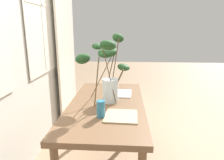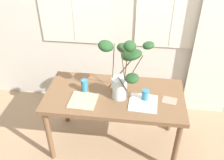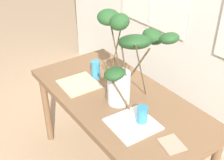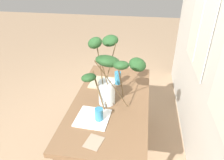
# 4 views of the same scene
# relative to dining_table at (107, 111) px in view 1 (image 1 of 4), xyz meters

# --- Properties ---
(back_wall_with_windows) EXTENTS (4.17, 0.14, 2.77)m
(back_wall_with_windows) POSITION_rel_dining_table_xyz_m (-0.00, 0.89, 0.75)
(back_wall_with_windows) COLOR beige
(back_wall_with_windows) RESTS_ON ground
(curtain_sheer_side) EXTENTS (0.56, 0.03, 2.42)m
(curtain_sheer_side) POSITION_rel_dining_table_xyz_m (1.15, 0.75, 0.56)
(curtain_sheer_side) COLOR silver
(curtain_sheer_side) RESTS_ON ground
(dining_table) EXTENTS (1.43, 0.71, 0.73)m
(dining_table) POSITION_rel_dining_table_xyz_m (0.00, 0.00, 0.00)
(dining_table) COLOR brown
(dining_table) RESTS_ON ground
(vase_with_branches) EXTENTS (0.55, 0.57, 0.68)m
(vase_with_branches) POSITION_rel_dining_table_xyz_m (0.09, 0.00, 0.41)
(vase_with_branches) COLOR silver
(vase_with_branches) RESTS_ON dining_table
(drinking_glass_blue_left) EXTENTS (0.07, 0.07, 0.14)m
(drinking_glass_blue_left) POSITION_rel_dining_table_xyz_m (-0.31, 0.02, 0.15)
(drinking_glass_blue_left) COLOR teal
(drinking_glass_blue_left) RESTS_ON dining_table
(drinking_glass_blue_right) EXTENTS (0.07, 0.07, 0.12)m
(drinking_glass_blue_right) POSITION_rel_dining_table_xyz_m (0.31, -0.05, 0.14)
(drinking_glass_blue_right) COLOR teal
(drinking_glass_blue_right) RESTS_ON dining_table
(plate_square_left) EXTENTS (0.28, 0.28, 0.01)m
(plate_square_left) POSITION_rel_dining_table_xyz_m (-0.30, -0.15, 0.09)
(plate_square_left) COLOR tan
(plate_square_left) RESTS_ON dining_table
(plate_square_right) EXTENTS (0.29, 0.29, 0.01)m
(plate_square_right) POSITION_rel_dining_table_xyz_m (0.30, -0.11, 0.09)
(plate_square_right) COLOR white
(plate_square_right) RESTS_ON dining_table
(napkin_folded) EXTENTS (0.17, 0.15, 0.00)m
(napkin_folded) POSITION_rel_dining_table_xyz_m (0.56, -0.03, 0.08)
(napkin_folded) COLOR gray
(napkin_folded) RESTS_ON dining_table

